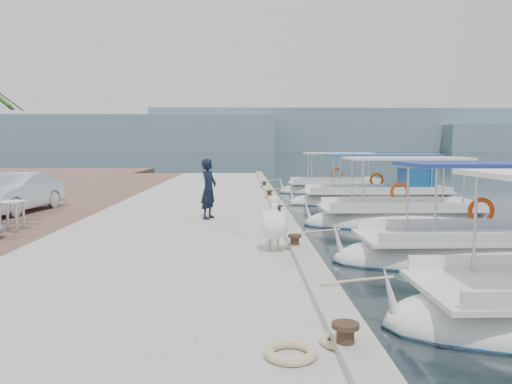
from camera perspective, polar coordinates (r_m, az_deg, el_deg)
ground at (r=13.66m, az=4.40°, el=-5.68°), size 400.00×400.00×0.00m
concrete_quay at (r=18.56m, az=-6.44°, el=-2.00°), size 6.00×40.00×0.50m
quay_curb at (r=18.49m, az=2.17°, el=-1.03°), size 0.44×40.00×0.12m
cobblestone_strip at (r=19.65m, az=-21.13°, el=-1.92°), size 4.00×40.00×0.50m
distant_hills at (r=217.12m, az=6.85°, el=6.59°), size 330.00×60.00×18.00m
fishing_caique_b at (r=12.51m, az=25.15°, el=-6.62°), size 7.19×2.38×2.83m
fishing_caique_c at (r=17.14m, az=16.10°, el=-3.21°), size 6.37×2.19×2.83m
fishing_caique_d at (r=23.01m, az=13.81°, el=-0.87°), size 7.94×2.29×2.83m
fishing_caique_e at (r=28.00m, az=8.97°, el=0.17°), size 6.16×1.98×2.83m
mooring_bollards at (r=15.00m, az=2.51°, el=-2.01°), size 0.28×20.28×0.33m
pelican at (r=10.01m, az=2.05°, el=-3.56°), size 0.58×1.40×1.08m
fisherman at (r=14.38m, az=-5.43°, el=0.35°), size 0.61×0.73×1.73m
parked_car at (r=17.48m, az=-25.64°, el=-0.07°), size 1.80×3.92×1.25m
folding_table at (r=13.84m, az=-26.15°, el=-1.79°), size 0.55×0.55×0.73m
rope_coil at (r=5.23m, az=3.97°, el=-17.82°), size 0.54×0.54×0.10m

